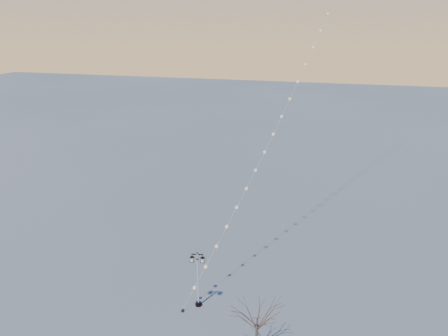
% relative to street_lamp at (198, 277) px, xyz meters
% --- Properties ---
extents(ground, '(300.00, 300.00, 0.00)m').
position_rel_street_lamp_xyz_m(ground, '(-0.20, -2.43, -2.98)').
color(ground, '#5D5F5E').
rests_on(ground, ground).
extents(street_lamp, '(1.35, 0.61, 5.38)m').
position_rel_street_lamp_xyz_m(street_lamp, '(0.00, 0.00, 0.00)').
color(street_lamp, black).
rests_on(street_lamp, ground).
extents(bare_tree, '(2.71, 2.71, 4.50)m').
position_rel_street_lamp_xyz_m(bare_tree, '(5.84, -3.67, 0.15)').
color(bare_tree, brown).
rests_on(bare_tree, ground).
extents(kite_train, '(17.76, 43.10, 49.73)m').
position_rel_street_lamp_xyz_m(kite_train, '(7.52, 20.10, 21.81)').
color(kite_train, black).
rests_on(kite_train, ground).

